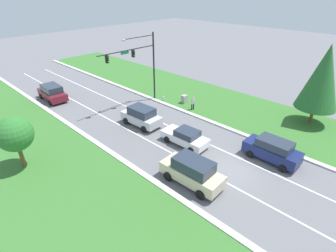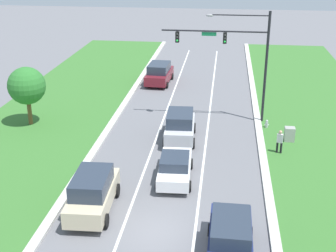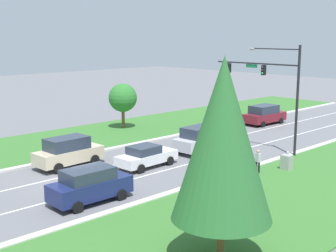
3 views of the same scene
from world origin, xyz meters
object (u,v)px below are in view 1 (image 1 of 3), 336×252
(champagne_suv, at_px, (192,171))
(conifer_near_right_tree, at_px, (323,77))
(navy_suv, at_px, (272,150))
(traffic_signal_mast, at_px, (140,60))
(burgundy_suv, at_px, (52,93))
(white_sedan, at_px, (185,137))
(pedestrian, at_px, (193,103))
(utility_cabinet, at_px, (184,99))
(oak_near_left_tree, at_px, (15,134))
(silver_suv, at_px, (141,116))
(fire_hydrant, at_px, (164,99))

(champagne_suv, height_order, conifer_near_right_tree, conifer_near_right_tree)
(navy_suv, bearing_deg, traffic_signal_mast, 89.70)
(traffic_signal_mast, height_order, burgundy_suv, traffic_signal_mast)
(navy_suv, bearing_deg, white_sedan, 115.54)
(traffic_signal_mast, bearing_deg, navy_suv, -90.95)
(navy_suv, relative_size, champagne_suv, 0.94)
(pedestrian, relative_size, conifer_near_right_tree, 0.20)
(traffic_signal_mast, distance_m, utility_cabinet, 7.46)
(burgundy_suv, bearing_deg, oak_near_left_tree, -120.98)
(silver_suv, relative_size, champagne_suv, 0.92)
(fire_hydrant, bearing_deg, utility_cabinet, -59.45)
(traffic_signal_mast, xyz_separation_m, navy_suv, (-0.29, -17.33, -4.67))
(utility_cabinet, bearing_deg, champagne_suv, -137.05)
(champagne_suv, bearing_deg, navy_suv, -25.26)
(oak_near_left_tree, bearing_deg, white_sedan, -31.58)
(silver_suv, xyz_separation_m, utility_cabinet, (7.73, 0.56, -0.53))
(utility_cabinet, bearing_deg, white_sedan, -138.67)
(traffic_signal_mast, relative_size, fire_hydrant, 12.26)
(champagne_suv, distance_m, pedestrian, 13.38)
(white_sedan, xyz_separation_m, champagne_suv, (-3.89, -4.00, 0.30))
(pedestrian, distance_m, conifer_near_right_tree, 13.81)
(traffic_signal_mast, height_order, pedestrian, traffic_signal_mast)
(utility_cabinet, distance_m, oak_near_left_tree, 19.67)
(utility_cabinet, relative_size, conifer_near_right_tree, 0.13)
(navy_suv, relative_size, fire_hydrant, 6.75)
(white_sedan, bearing_deg, silver_suv, 90.35)
(navy_suv, relative_size, pedestrian, 2.80)
(white_sedan, distance_m, oak_near_left_tree, 14.34)
(champagne_suv, bearing_deg, fire_hydrant, 50.16)
(burgundy_suv, xyz_separation_m, pedestrian, (10.28, -15.41, -0.08))
(traffic_signal_mast, distance_m, pedestrian, 8.13)
(white_sedan, distance_m, conifer_near_right_tree, 15.35)
(silver_suv, height_order, utility_cabinet, silver_suv)
(white_sedan, height_order, oak_near_left_tree, oak_near_left_tree)
(traffic_signal_mast, distance_m, conifer_near_right_tree, 19.73)
(silver_suv, height_order, white_sedan, silver_suv)
(burgundy_suv, bearing_deg, navy_suv, -72.58)
(pedestrian, xyz_separation_m, conifer_near_right_tree, (6.37, -11.48, 4.29))
(navy_suv, distance_m, champagne_suv, 7.76)
(white_sedan, bearing_deg, utility_cabinet, 38.80)
(pedestrian, bearing_deg, oak_near_left_tree, 5.35)
(pedestrian, xyz_separation_m, oak_near_left_tree, (-18.57, 3.00, 2.21))
(conifer_near_right_tree, bearing_deg, burgundy_suv, 121.77)
(burgundy_suv, height_order, conifer_near_right_tree, conifer_near_right_tree)
(navy_suv, xyz_separation_m, champagne_suv, (-7.15, 3.02, 0.09))
(champagne_suv, bearing_deg, pedestrian, 36.61)
(oak_near_left_tree, bearing_deg, pedestrian, -9.19)
(pedestrian, bearing_deg, champagne_suv, 53.48)
(silver_suv, bearing_deg, fire_hydrant, 22.08)
(oak_near_left_tree, bearing_deg, champagne_suv, -54.42)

